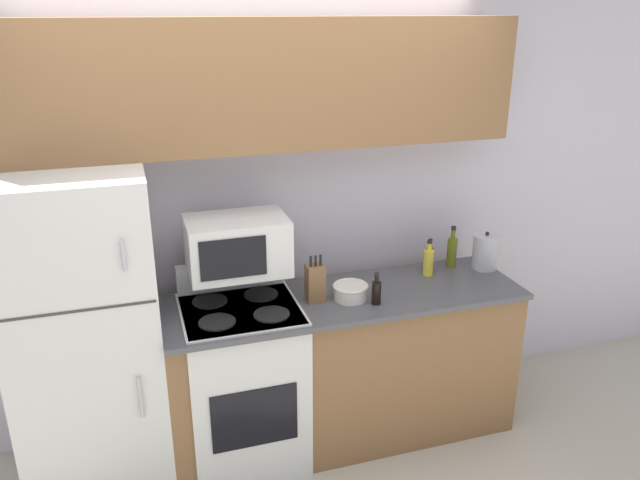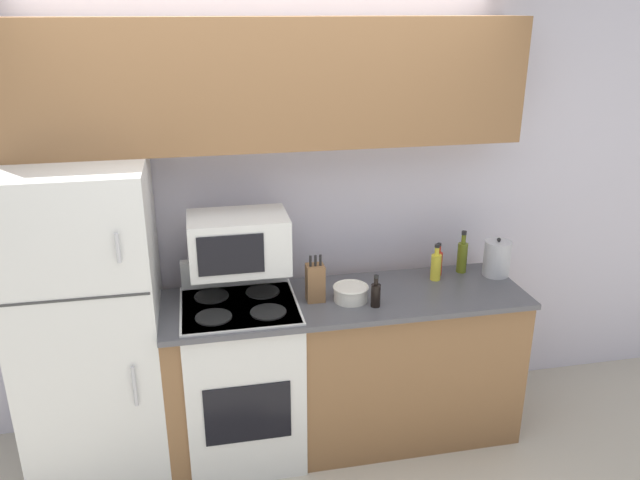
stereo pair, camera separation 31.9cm
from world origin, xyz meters
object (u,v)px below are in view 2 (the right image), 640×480
(bottle_hot_sauce, at_px, (438,262))
(bottle_olive_oil, at_px, (462,256))
(bottle_cooking_spray, at_px, (436,266))
(stove, at_px, (243,377))
(kettle, at_px, (497,258))
(bowl, at_px, (351,293))
(knife_block, at_px, (315,282))
(bottle_soy_sauce, at_px, (376,294))
(refrigerator, at_px, (91,325))
(microwave, at_px, (238,242))

(bottle_hot_sauce, xyz_separation_m, bottle_olive_oil, (0.16, 0.01, 0.02))
(bottle_olive_oil, height_order, bottle_cooking_spray, bottle_olive_oil)
(stove, bearing_deg, kettle, 4.03)
(bottle_olive_oil, bearing_deg, bottle_hot_sauce, -175.62)
(bowl, bearing_deg, knife_block, 167.60)
(bottle_soy_sauce, bearing_deg, refrigerator, 171.40)
(bottle_hot_sauce, bearing_deg, bowl, -158.45)
(refrigerator, relative_size, stove, 1.57)
(microwave, relative_size, bottle_hot_sauce, 2.62)
(stove, relative_size, bottle_hot_sauce, 5.52)
(bottle_hot_sauce, height_order, bottle_cooking_spray, bottle_cooking_spray)
(stove, relative_size, bottle_cooking_spray, 5.02)
(bottle_hot_sauce, bearing_deg, bottle_olive_oil, 4.38)
(bottle_cooking_spray, bearing_deg, bottle_olive_oil, 21.46)
(microwave, bearing_deg, stove, -100.58)
(bottle_cooking_spray, bearing_deg, bottle_soy_sauce, -148.99)
(knife_block, bearing_deg, bowl, -12.40)
(bowl, distance_m, bottle_soy_sauce, 0.15)
(bowl, height_order, kettle, kettle)
(microwave, bearing_deg, bottle_olive_oil, 3.92)
(microwave, xyz_separation_m, bowl, (0.58, -0.16, -0.28))
(kettle, bearing_deg, bottle_cooking_spray, 178.80)
(refrigerator, xyz_separation_m, kettle, (2.31, 0.03, 0.17))
(bottle_cooking_spray, xyz_separation_m, kettle, (0.38, -0.01, 0.02))
(stove, xyz_separation_m, knife_block, (0.41, -0.01, 0.55))
(knife_block, height_order, bottle_soy_sauce, knife_block)
(stove, xyz_separation_m, bottle_cooking_spray, (1.16, 0.12, 0.53))
(refrigerator, height_order, knife_block, refrigerator)
(bottle_olive_oil, distance_m, kettle, 0.20)
(refrigerator, height_order, bottle_olive_oil, refrigerator)
(bottle_soy_sauce, bearing_deg, bottle_hot_sauce, 34.48)
(bottle_olive_oil, bearing_deg, bowl, -161.81)
(bowl, relative_size, bottle_cooking_spray, 0.89)
(refrigerator, distance_m, microwave, 0.89)
(refrigerator, bearing_deg, stove, -5.53)
(refrigerator, xyz_separation_m, bottle_cooking_spray, (1.93, 0.04, 0.16))
(knife_block, xyz_separation_m, bottle_olive_oil, (0.94, 0.21, -0.00))
(bowl, distance_m, kettle, 0.95)
(microwave, relative_size, bottle_soy_sauce, 2.92)
(stove, distance_m, bottle_soy_sauce, 0.89)
(bottle_hot_sauce, distance_m, kettle, 0.35)
(bottle_hot_sauce, bearing_deg, refrigerator, -176.92)
(microwave, height_order, bowl, microwave)
(microwave, height_order, bottle_olive_oil, microwave)
(refrigerator, relative_size, knife_block, 6.51)
(refrigerator, height_order, kettle, refrigerator)
(stove, distance_m, bottle_olive_oil, 1.47)
(knife_block, distance_m, bottle_cooking_spray, 0.75)
(microwave, bearing_deg, bottle_cooking_spray, 0.72)
(bowl, xyz_separation_m, bottle_soy_sauce, (0.11, -0.10, 0.03))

